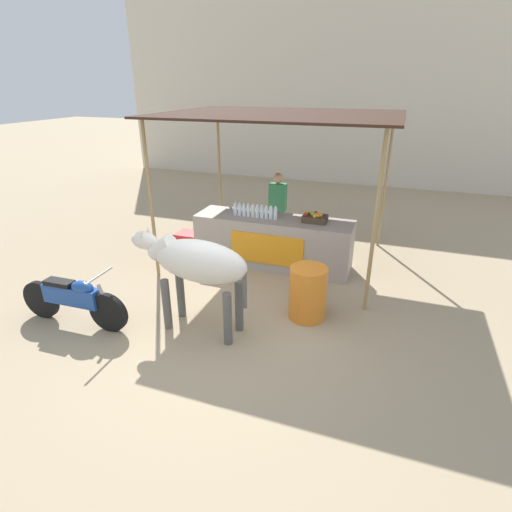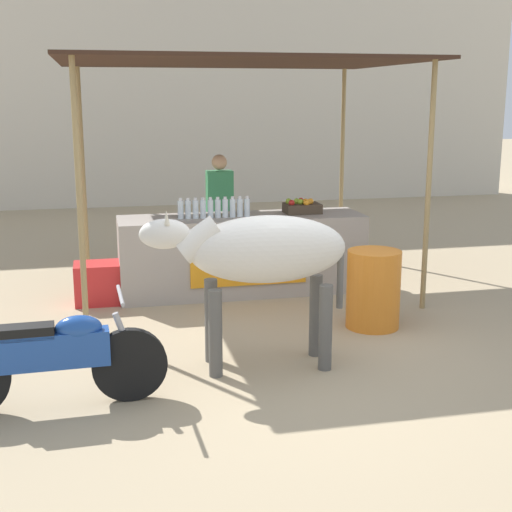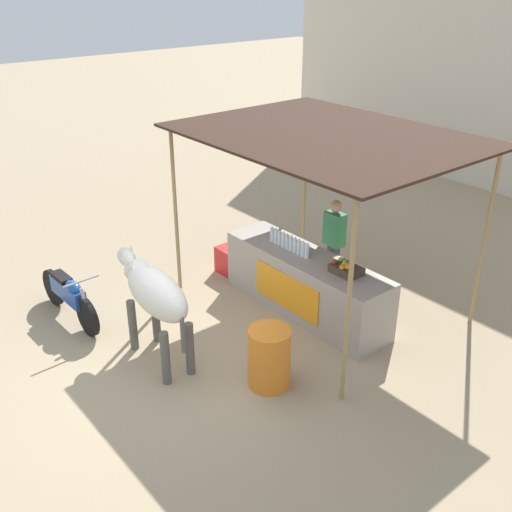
{
  "view_description": "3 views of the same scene",
  "coord_description": "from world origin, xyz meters",
  "px_view_note": "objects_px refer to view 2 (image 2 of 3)",
  "views": [
    {
      "loc": [
        2.1,
        -4.67,
        3.33
      ],
      "look_at": [
        0.21,
        0.64,
        0.85
      ],
      "focal_mm": 28.0,
      "sensor_mm": 36.0,
      "label": 1
    },
    {
      "loc": [
        -1.72,
        -6.22,
        2.4
      ],
      "look_at": [
        -0.14,
        0.79,
        0.78
      ],
      "focal_mm": 50.0,
      "sensor_mm": 36.0,
      "label": 2
    },
    {
      "loc": [
        5.9,
        -3.63,
        4.99
      ],
      "look_at": [
        -0.18,
        1.35,
        1.16
      ],
      "focal_mm": 42.0,
      "sensor_mm": 36.0,
      "label": 3
    }
  ],
  "objects_px": {
    "stall_counter": "(242,254)",
    "motorcycle_parked": "(54,356)",
    "water_barrel": "(373,289)",
    "fruit_crate": "(302,207)",
    "cow": "(260,255)",
    "cooler_box": "(100,283)",
    "vendor_behind_counter": "(220,215)"
  },
  "relations": [
    {
      "from": "water_barrel",
      "to": "stall_counter",
      "type": "bearing_deg",
      "value": 122.89
    },
    {
      "from": "vendor_behind_counter",
      "to": "cooler_box",
      "type": "distance_m",
      "value": 1.9
    },
    {
      "from": "fruit_crate",
      "to": "vendor_behind_counter",
      "type": "height_order",
      "value": "vendor_behind_counter"
    },
    {
      "from": "fruit_crate",
      "to": "cooler_box",
      "type": "xyz_separation_m",
      "value": [
        -2.5,
        -0.15,
        -0.8
      ]
    },
    {
      "from": "fruit_crate",
      "to": "vendor_behind_counter",
      "type": "relative_size",
      "value": 0.27
    },
    {
      "from": "motorcycle_parked",
      "to": "water_barrel",
      "type": "bearing_deg",
      "value": 22.87
    },
    {
      "from": "fruit_crate",
      "to": "stall_counter",
      "type": "bearing_deg",
      "value": -176.4
    },
    {
      "from": "stall_counter",
      "to": "water_barrel",
      "type": "height_order",
      "value": "stall_counter"
    },
    {
      "from": "motorcycle_parked",
      "to": "vendor_behind_counter",
      "type": "bearing_deg",
      "value": 62.34
    },
    {
      "from": "water_barrel",
      "to": "cow",
      "type": "bearing_deg",
      "value": -149.78
    },
    {
      "from": "vendor_behind_counter",
      "to": "cow",
      "type": "distance_m",
      "value": 3.24
    },
    {
      "from": "stall_counter",
      "to": "fruit_crate",
      "type": "bearing_deg",
      "value": 3.6
    },
    {
      "from": "stall_counter",
      "to": "water_barrel",
      "type": "xyz_separation_m",
      "value": [
        1.07,
        -1.65,
        -0.07
      ]
    },
    {
      "from": "vendor_behind_counter",
      "to": "motorcycle_parked",
      "type": "height_order",
      "value": "vendor_behind_counter"
    },
    {
      "from": "vendor_behind_counter",
      "to": "cow",
      "type": "relative_size",
      "value": 0.9
    },
    {
      "from": "stall_counter",
      "to": "cow",
      "type": "height_order",
      "value": "cow"
    },
    {
      "from": "stall_counter",
      "to": "fruit_crate",
      "type": "xyz_separation_m",
      "value": [
        0.78,
        0.05,
        0.56
      ]
    },
    {
      "from": "cow",
      "to": "motorcycle_parked",
      "type": "xyz_separation_m",
      "value": [
        -1.77,
        -0.52,
        -0.6
      ]
    },
    {
      "from": "stall_counter",
      "to": "vendor_behind_counter",
      "type": "distance_m",
      "value": 0.85
    },
    {
      "from": "cooler_box",
      "to": "cow",
      "type": "xyz_separation_m",
      "value": [
        1.39,
        -2.37,
        0.79
      ]
    },
    {
      "from": "fruit_crate",
      "to": "water_barrel",
      "type": "height_order",
      "value": "fruit_crate"
    },
    {
      "from": "cooler_box",
      "to": "water_barrel",
      "type": "relative_size",
      "value": 0.73
    },
    {
      "from": "cow",
      "to": "motorcycle_parked",
      "type": "distance_m",
      "value": 1.94
    },
    {
      "from": "stall_counter",
      "to": "fruit_crate",
      "type": "distance_m",
      "value": 0.96
    },
    {
      "from": "cooler_box",
      "to": "water_barrel",
      "type": "distance_m",
      "value": 3.2
    },
    {
      "from": "cooler_box",
      "to": "water_barrel",
      "type": "height_order",
      "value": "water_barrel"
    },
    {
      "from": "fruit_crate",
      "to": "motorcycle_parked",
      "type": "bearing_deg",
      "value": -133.47
    },
    {
      "from": "stall_counter",
      "to": "motorcycle_parked",
      "type": "distance_m",
      "value": 3.66
    },
    {
      "from": "stall_counter",
      "to": "motorcycle_parked",
      "type": "height_order",
      "value": "stall_counter"
    },
    {
      "from": "vendor_behind_counter",
      "to": "cow",
      "type": "height_order",
      "value": "vendor_behind_counter"
    },
    {
      "from": "fruit_crate",
      "to": "cow",
      "type": "height_order",
      "value": "cow"
    },
    {
      "from": "cooler_box",
      "to": "motorcycle_parked",
      "type": "height_order",
      "value": "motorcycle_parked"
    }
  ]
}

